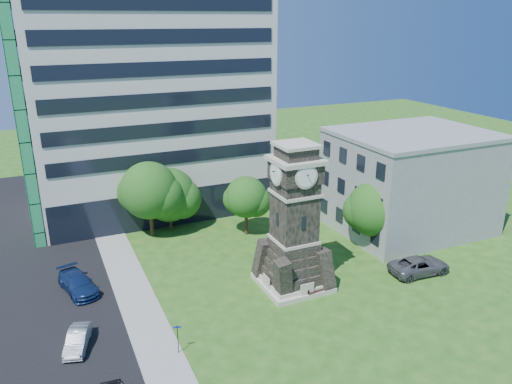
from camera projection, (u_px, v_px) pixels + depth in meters
name	position (u px, v px, depth m)	size (l,w,h in m)	color
ground	(271.00, 304.00, 39.20)	(160.00, 160.00, 0.00)	#235117
sidewalk	(137.00, 299.00, 39.82)	(3.00, 70.00, 0.06)	gray
street	(20.00, 325.00, 36.54)	(14.00, 80.00, 0.02)	black
clock_tower	(294.00, 227.00, 40.34)	(5.40, 5.40, 12.22)	#BEB5A6
office_tall	(145.00, 85.00, 55.53)	(26.20, 15.11, 28.60)	silver
office_low	(410.00, 181.00, 52.10)	(15.20, 12.20, 10.40)	gray
car_street_mid	(78.00, 340.00, 33.83)	(1.28, 3.66, 1.21)	#9FA0A6
car_street_north	(78.00, 283.00, 40.78)	(2.08, 5.11, 1.48)	navy
car_east_lot	(419.00, 266.00, 43.67)	(2.53, 5.48, 1.52)	#535358
park_bench	(317.00, 289.00, 40.31)	(1.98, 0.53, 1.02)	black
street_sign	(178.00, 336.00, 32.97)	(0.52, 0.05, 2.18)	black
tree_nw	(150.00, 192.00, 49.99)	(6.40, 5.82, 7.87)	#332114
tree_nc	(170.00, 196.00, 52.12)	(6.23, 5.67, 6.66)	#332114
tree_ne	(247.00, 199.00, 50.62)	(4.69, 4.27, 6.23)	#332114
tree_east	(375.00, 210.00, 47.25)	(5.79, 5.27, 6.82)	#332114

